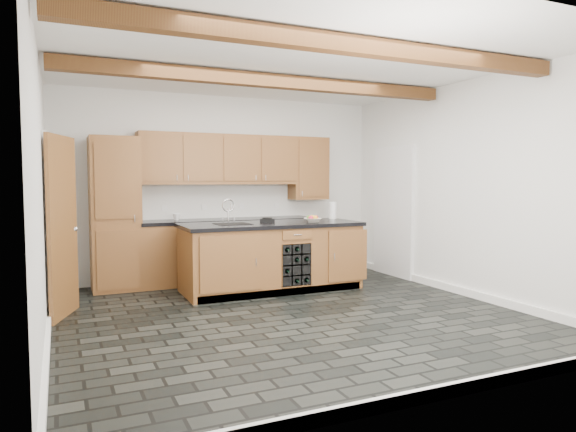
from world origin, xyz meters
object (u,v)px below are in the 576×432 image
at_px(kitchen_scale, 267,220).
at_px(fruit_bowl, 313,220).
at_px(paper_towel, 333,210).
at_px(island, 272,256).

height_order(kitchen_scale, fruit_bowl, kitchen_scale).
bearing_deg(kitchen_scale, fruit_bowl, -6.35).
relative_size(kitchen_scale, fruit_bowl, 0.95).
xyz_separation_m(kitchen_scale, paper_towel, (1.13, 0.17, 0.10)).
xyz_separation_m(island, fruit_bowl, (0.54, -0.18, 0.50)).
distance_m(kitchen_scale, fruit_bowl, 0.63).
xyz_separation_m(fruit_bowl, paper_towel, (0.58, 0.47, 0.10)).
height_order(island, fruit_bowl, fruit_bowl).
relative_size(island, paper_towel, 9.82).
distance_m(island, paper_towel, 1.29).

